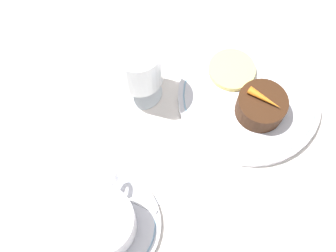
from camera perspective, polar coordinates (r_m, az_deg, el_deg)
The scene contains 10 objects.
ground_plane at distance 0.67m, azimuth 7.06°, elevation 4.58°, with size 3.00×3.00×0.00m, color white.
dinner_plate at distance 0.67m, azimuth 11.62°, elevation 3.83°, with size 0.24×0.24×0.01m.
saucer at distance 0.60m, azimuth -8.97°, elevation -13.99°, with size 0.16×0.16×0.01m.
coffee_cup at distance 0.56m, azimuth -9.46°, elevation -13.65°, with size 0.12×0.09×0.06m.
spoon at distance 0.60m, azimuth -7.35°, elevation -9.69°, with size 0.03×0.10×0.00m.
wine_glass at distance 0.60m, azimuth -4.22°, elevation 8.53°, with size 0.07×0.07×0.12m.
fork at distance 0.60m, azimuth 5.07°, elevation -11.06°, with size 0.03×0.19×0.01m.
dessert_cake at distance 0.64m, azimuth 13.35°, elevation 2.84°, with size 0.08×0.08×0.04m.
carrot_garnish at distance 0.61m, azimuth 13.85°, elevation 3.88°, with size 0.03×0.06×0.01m.
pineapple_slice at distance 0.68m, azimuth 9.24°, elevation 8.06°, with size 0.08×0.08×0.01m.
Camera 1 is at (-0.32, 0.02, 0.59)m, focal length 42.00 mm.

